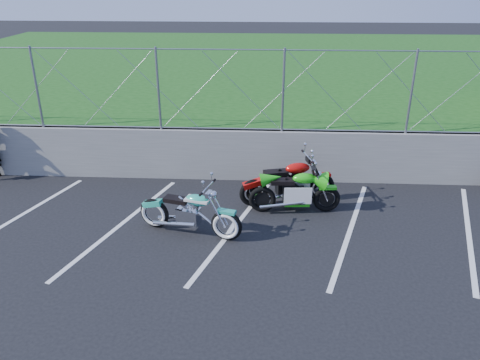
{
  "coord_description": "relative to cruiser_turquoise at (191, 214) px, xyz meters",
  "views": [
    {
      "loc": [
        0.57,
        -7.54,
        4.89
      ],
      "look_at": [
        0.09,
        1.3,
        0.94
      ],
      "focal_mm": 35.0,
      "sensor_mm": 36.0,
      "label": 1
    }
  ],
  "objects": [
    {
      "name": "parking_lines",
      "position": [
        2.07,
        0.32,
        -0.44
      ],
      "size": [
        18.29,
        4.31,
        0.01
      ],
      "color": "silver",
      "rests_on": "ground"
    },
    {
      "name": "chain_link_fence",
      "position": [
        0.87,
        2.82,
        1.85
      ],
      "size": [
        28.0,
        0.03,
        2.0
      ],
      "color": "gray",
      "rests_on": "retaining_wall"
    },
    {
      "name": "cruiser_turquoise",
      "position": [
        0.0,
        0.0,
        0.0
      ],
      "size": [
        2.18,
        0.81,
        1.11
      ],
      "rotation": [
        0.0,
        0.0,
        -0.28
      ],
      "color": "black",
      "rests_on": "ground"
    },
    {
      "name": "sportbike_green",
      "position": [
        2.17,
        1.08,
        0.01
      ],
      "size": [
        2.03,
        0.72,
        1.05
      ],
      "rotation": [
        0.0,
        0.0,
        0.06
      ],
      "color": "black",
      "rests_on": "ground"
    },
    {
      "name": "naked_orange",
      "position": [
        2.03,
        1.5,
        0.03
      ],
      "size": [
        2.21,
        0.82,
        1.12
      ],
      "rotation": [
        0.0,
        0.0,
        0.25
      ],
      "color": "black",
      "rests_on": "ground"
    },
    {
      "name": "retaining_wall",
      "position": [
        0.87,
        2.82,
        0.2
      ],
      "size": [
        30.0,
        0.22,
        1.3
      ],
      "primitive_type": "cube",
      "color": "slate",
      "rests_on": "ground"
    },
    {
      "name": "grass_field",
      "position": [
        0.87,
        12.82,
        0.2
      ],
      "size": [
        30.0,
        20.0,
        1.3
      ],
      "primitive_type": "cube",
      "color": "#164713",
      "rests_on": "ground"
    },
    {
      "name": "ground",
      "position": [
        0.87,
        -0.68,
        -0.45
      ],
      "size": [
        90.0,
        90.0,
        0.0
      ],
      "primitive_type": "plane",
      "color": "black",
      "rests_on": "ground"
    }
  ]
}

